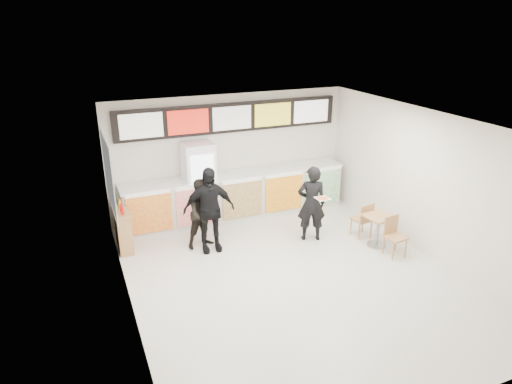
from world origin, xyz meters
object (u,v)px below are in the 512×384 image
service_counter (237,196)px  condiment_ledge (124,230)px  customer_mid (209,210)px  customer_main (311,204)px  drinks_fridge (199,184)px  customer_left (203,213)px  cafe_table (378,225)px

service_counter → condiment_ledge: bearing=-167.3°
customer_mid → customer_main: bearing=-5.6°
drinks_fridge → customer_left: drinks_fridge is taller
customer_left → customer_main: bearing=-27.4°
customer_mid → condiment_ledge: 1.90m
drinks_fridge → customer_main: size_ratio=1.16×
customer_left → customer_mid: (0.07, -0.22, 0.16)m
customer_left → cafe_table: customer_left is taller
condiment_ledge → drinks_fridge: bearing=19.1°
customer_mid → service_counter: bearing=54.6°
service_counter → customer_main: bearing=-58.0°
service_counter → customer_mid: customer_mid is taller
cafe_table → condiment_ledge: (-5.11, 1.95, -0.04)m
customer_main → condiment_ledge: (-3.91, 1.11, -0.41)m
drinks_fridge → condiment_ledge: 2.07m
service_counter → customer_main: (1.09, -1.75, 0.29)m
service_counter → customer_left: customer_left is taller
customer_main → cafe_table: (1.19, -0.84, -0.37)m
customer_mid → customer_left: bearing=111.3°
customer_main → cafe_table: bearing=165.5°
customer_main → condiment_ledge: 4.09m
customer_mid → cafe_table: (3.42, -1.22, -0.44)m
customer_left → cafe_table: size_ratio=1.05×
service_counter → cafe_table: bearing=-48.5°
service_counter → drinks_fridge: bearing=179.0°
customer_left → cafe_table: bearing=-35.2°
customer_left → customer_mid: 0.28m
customer_main → cafe_table: size_ratio=1.17×
service_counter → condiment_ledge: size_ratio=5.26×
customer_main → condiment_ledge: bearing=4.6°
customer_mid → cafe_table: bearing=-15.5°
service_counter → customer_mid: size_ratio=3.00×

